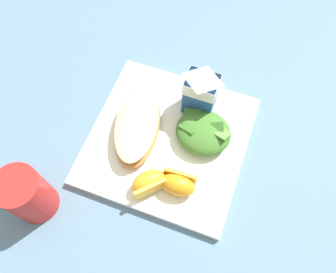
{
  "coord_description": "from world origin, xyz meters",
  "views": [
    {
      "loc": [
        0.09,
        -0.25,
        0.58
      ],
      "look_at": [
        0.0,
        0.0,
        0.03
      ],
      "focal_mm": 36.39,
      "sensor_mm": 36.0,
      "label": 1
    }
  ],
  "objects_px": {
    "cheesy_pizza_bread": "(138,123)",
    "orange_wedge_front": "(147,182)",
    "green_salad_pile": "(203,132)",
    "drinking_red_cup": "(28,195)",
    "white_plate": "(168,141)",
    "orange_wedge_middle": "(178,184)",
    "milk_carton": "(201,90)"
  },
  "relations": [
    {
      "from": "green_salad_pile",
      "to": "drinking_red_cup",
      "type": "relative_size",
      "value": 0.91
    },
    {
      "from": "white_plate",
      "to": "orange_wedge_front",
      "type": "distance_m",
      "value": 0.1
    },
    {
      "from": "white_plate",
      "to": "milk_carton",
      "type": "relative_size",
      "value": 2.55
    },
    {
      "from": "white_plate",
      "to": "milk_carton",
      "type": "xyz_separation_m",
      "value": [
        0.03,
        0.08,
        0.07
      ]
    },
    {
      "from": "green_salad_pile",
      "to": "orange_wedge_middle",
      "type": "distance_m",
      "value": 0.11
    },
    {
      "from": "cheesy_pizza_bread",
      "to": "drinking_red_cup",
      "type": "height_order",
      "value": "drinking_red_cup"
    },
    {
      "from": "orange_wedge_front",
      "to": "drinking_red_cup",
      "type": "distance_m",
      "value": 0.19
    },
    {
      "from": "white_plate",
      "to": "cheesy_pizza_bread",
      "type": "distance_m",
      "value": 0.06
    },
    {
      "from": "white_plate",
      "to": "orange_wedge_middle",
      "type": "xyz_separation_m",
      "value": [
        0.05,
        -0.08,
        0.03
      ]
    },
    {
      "from": "milk_carton",
      "to": "orange_wedge_front",
      "type": "bearing_deg",
      "value": -100.91
    },
    {
      "from": "white_plate",
      "to": "milk_carton",
      "type": "height_order",
      "value": "milk_carton"
    },
    {
      "from": "white_plate",
      "to": "orange_wedge_front",
      "type": "xyz_separation_m",
      "value": [
        -0.0,
        -0.1,
        0.03
      ]
    },
    {
      "from": "milk_carton",
      "to": "orange_wedge_front",
      "type": "xyz_separation_m",
      "value": [
        -0.03,
        -0.18,
        -0.04
      ]
    },
    {
      "from": "orange_wedge_middle",
      "to": "drinking_red_cup",
      "type": "bearing_deg",
      "value": -154.07
    },
    {
      "from": "green_salad_pile",
      "to": "milk_carton",
      "type": "height_order",
      "value": "milk_carton"
    },
    {
      "from": "white_plate",
      "to": "orange_wedge_middle",
      "type": "distance_m",
      "value": 0.1
    },
    {
      "from": "orange_wedge_middle",
      "to": "drinking_red_cup",
      "type": "relative_size",
      "value": 0.56
    },
    {
      "from": "green_salad_pile",
      "to": "orange_wedge_middle",
      "type": "xyz_separation_m",
      "value": [
        -0.01,
        -0.11,
        -0.0
      ]
    },
    {
      "from": "cheesy_pizza_bread",
      "to": "orange_wedge_front",
      "type": "distance_m",
      "value": 0.11
    },
    {
      "from": "orange_wedge_middle",
      "to": "drinking_red_cup",
      "type": "xyz_separation_m",
      "value": [
        -0.22,
        -0.11,
        0.02
      ]
    },
    {
      "from": "green_salad_pile",
      "to": "orange_wedge_middle",
      "type": "relative_size",
      "value": 1.62
    },
    {
      "from": "white_plate",
      "to": "orange_wedge_front",
      "type": "height_order",
      "value": "orange_wedge_front"
    },
    {
      "from": "drinking_red_cup",
      "to": "cheesy_pizza_bread",
      "type": "bearing_deg",
      "value": 59.87
    },
    {
      "from": "green_salad_pile",
      "to": "milk_carton",
      "type": "relative_size",
      "value": 0.91
    },
    {
      "from": "green_salad_pile",
      "to": "drinking_red_cup",
      "type": "height_order",
      "value": "drinking_red_cup"
    },
    {
      "from": "cheesy_pizza_bread",
      "to": "orange_wedge_middle",
      "type": "distance_m",
      "value": 0.14
    },
    {
      "from": "white_plate",
      "to": "orange_wedge_middle",
      "type": "relative_size",
      "value": 4.54
    },
    {
      "from": "white_plate",
      "to": "orange_wedge_front",
      "type": "bearing_deg",
      "value": -91.71
    },
    {
      "from": "cheesy_pizza_bread",
      "to": "orange_wedge_front",
      "type": "height_order",
      "value": "orange_wedge_front"
    },
    {
      "from": "cheesy_pizza_bread",
      "to": "milk_carton",
      "type": "xyz_separation_m",
      "value": [
        0.09,
        0.08,
        0.04
      ]
    },
    {
      "from": "cheesy_pizza_bread",
      "to": "orange_wedge_front",
      "type": "bearing_deg",
      "value": -60.47
    },
    {
      "from": "green_salad_pile",
      "to": "milk_carton",
      "type": "bearing_deg",
      "value": 114.53
    }
  ]
}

